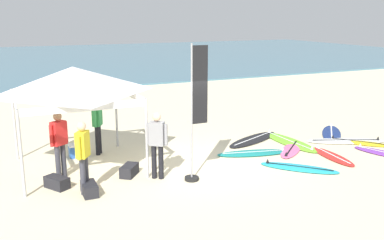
% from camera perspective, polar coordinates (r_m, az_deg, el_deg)
% --- Properties ---
extents(ground_plane, '(80.00, 80.00, 0.00)m').
position_cam_1_polar(ground_plane, '(11.87, 0.56, -6.19)').
color(ground_plane, beige).
extents(sea, '(80.00, 36.00, 0.10)m').
position_cam_1_polar(sea, '(42.60, -18.13, 7.65)').
color(sea, teal).
rests_on(sea, ground).
extents(canopy_tent, '(3.06, 3.06, 2.75)m').
position_cam_1_polar(canopy_tent, '(11.63, -15.42, 5.05)').
color(canopy_tent, '#B7B7BC').
rests_on(canopy_tent, ground).
extents(surfboard_pink, '(1.78, 1.67, 0.19)m').
position_cam_1_polar(surfboard_pink, '(13.59, 12.98, -3.79)').
color(surfboard_pink, pink).
rests_on(surfboard_pink, ground).
extents(surfboard_teal, '(2.32, 1.11, 0.19)m').
position_cam_1_polar(surfboard_teal, '(13.04, 8.17, -4.32)').
color(surfboard_teal, '#19847F').
rests_on(surfboard_teal, ground).
extents(surfboard_red, '(0.69, 1.88, 0.19)m').
position_cam_1_polar(surfboard_red, '(13.26, 18.08, -4.57)').
color(surfboard_red, red).
rests_on(surfboard_red, ground).
extents(surfboard_white, '(2.65, 1.65, 0.19)m').
position_cam_1_polar(surfboard_white, '(14.99, 19.70, -2.61)').
color(surfboard_white, white).
rests_on(surfboard_white, ground).
extents(surfboard_black, '(2.55, 1.64, 0.19)m').
position_cam_1_polar(surfboard_black, '(14.44, 8.10, -2.54)').
color(surfboard_black, black).
rests_on(surfboard_black, ground).
extents(surfboard_lime, '(0.76, 2.58, 0.19)m').
position_cam_1_polar(surfboard_lime, '(14.37, 12.82, -2.83)').
color(surfboard_lime, '#7AD12D').
rests_on(surfboard_lime, ground).
extents(surfboard_cyan, '(1.87, 1.89, 0.19)m').
position_cam_1_polar(surfboard_cyan, '(12.04, 13.93, -6.14)').
color(surfboard_cyan, '#23B2CC').
rests_on(surfboard_cyan, ground).
extents(surfboard_navy, '(1.98, 2.14, 0.19)m').
position_cam_1_polar(surfboard_navy, '(15.77, 17.95, -1.69)').
color(surfboard_navy, navy).
rests_on(surfboard_navy, ground).
extents(surfboard_yellow, '(1.62, 1.83, 0.19)m').
position_cam_1_polar(surfboard_yellow, '(14.97, 21.05, -2.75)').
color(surfboard_yellow, yellow).
rests_on(surfboard_yellow, ground).
extents(person_green, '(0.36, 0.50, 1.71)m').
position_cam_1_polar(person_green, '(12.96, -12.39, -0.24)').
color(person_green, black).
rests_on(person_green, ground).
extents(person_red, '(0.47, 0.38, 1.71)m').
position_cam_1_polar(person_red, '(11.29, -17.15, -2.60)').
color(person_red, '#383842').
rests_on(person_red, ground).
extents(person_grey, '(0.46, 0.39, 1.71)m').
position_cam_1_polar(person_grey, '(10.78, -4.63, -2.78)').
color(person_grey, black).
rests_on(person_grey, ground).
extents(person_yellow, '(0.38, 0.48, 1.71)m').
position_cam_1_polar(person_yellow, '(10.18, -14.21, -4.16)').
color(person_yellow, '#383842').
rests_on(person_yellow, ground).
extents(banner_flag, '(0.60, 0.36, 3.40)m').
position_cam_1_polar(banner_flag, '(10.53, 0.53, 0.16)').
color(banner_flag, '#99999E').
rests_on(banner_flag, ground).
extents(gear_bag_near_tent, '(0.33, 0.60, 0.28)m').
position_cam_1_polar(gear_bag_near_tent, '(10.34, -13.41, -8.85)').
color(gear_bag_near_tent, '#232328').
rests_on(gear_bag_near_tent, ground).
extents(gear_bag_by_pole, '(0.62, 0.67, 0.28)m').
position_cam_1_polar(gear_bag_by_pole, '(11.32, -8.30, -6.60)').
color(gear_bag_by_pole, '#232328').
rests_on(gear_bag_by_pole, ground).
extents(gear_bag_on_sand, '(0.59, 0.68, 0.28)m').
position_cam_1_polar(gear_bag_on_sand, '(10.92, -17.42, -7.88)').
color(gear_bag_on_sand, '#232328').
rests_on(gear_bag_on_sand, ground).
extents(cooler_box, '(0.50, 0.36, 0.39)m').
position_cam_1_polar(cooler_box, '(13.07, -14.88, -3.88)').
color(cooler_box, '#2D60B7').
rests_on(cooler_box, ground).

